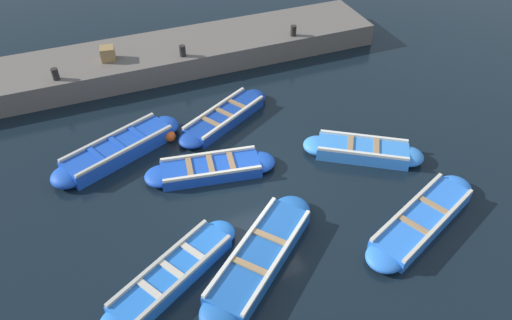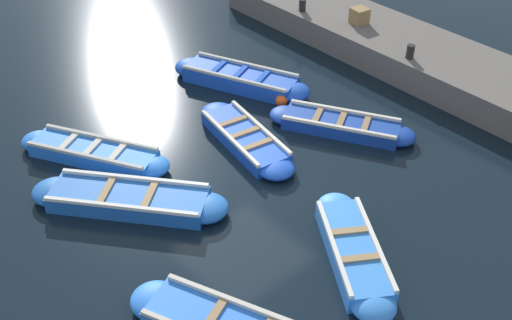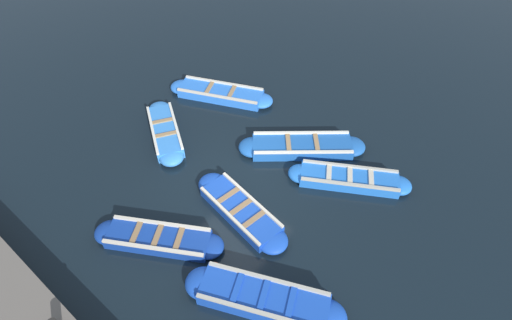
{
  "view_description": "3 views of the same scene",
  "coord_description": "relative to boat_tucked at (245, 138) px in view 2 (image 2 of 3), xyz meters",
  "views": [
    {
      "loc": [
        8.45,
        -3.07,
        8.41
      ],
      "look_at": [
        -0.46,
        0.47,
        0.27
      ],
      "focal_mm": 35.0,
      "sensor_mm": 36.0,
      "label": 1
    },
    {
      "loc": [
        6.22,
        7.66,
        7.8
      ],
      "look_at": [
        -0.35,
        0.1,
        0.15
      ],
      "focal_mm": 42.0,
      "sensor_mm": 36.0,
      "label": 2
    },
    {
      "loc": [
        -5.33,
        -4.98,
        8.91
      ],
      "look_at": [
        0.98,
        0.17,
        0.19
      ],
      "focal_mm": 28.0,
      "sensor_mm": 36.0,
      "label": 3
    }
  ],
  "objects": [
    {
      "name": "ground_plane",
      "position": [
        0.69,
        0.66,
        -0.15
      ],
      "size": [
        120.0,
        120.0,
        0.0
      ],
      "primitive_type": "plane",
      "color": "black"
    },
    {
      "name": "boat_tucked",
      "position": [
        0.0,
        0.0,
        0.0
      ],
      "size": [
        1.32,
        3.39,
        0.36
      ],
      "color": "#1947B7",
      "rests_on": "ground"
    },
    {
      "name": "boat_near_quay",
      "position": [
        2.8,
        -1.7,
        0.01
      ],
      "size": [
        2.37,
        3.4,
        0.38
      ],
      "color": "blue",
      "rests_on": "ground"
    },
    {
      "name": "boat_bow_out",
      "position": [
        -1.99,
        1.04,
        0.0
      ],
      "size": [
        2.34,
        3.31,
        0.36
      ],
      "color": "navy",
      "rests_on": "ground"
    },
    {
      "name": "boat_centre",
      "position": [
        0.8,
        3.9,
        0.02
      ],
      "size": [
        2.31,
        3.03,
        0.41
      ],
      "color": "#3884E0",
      "rests_on": "ground"
    },
    {
      "name": "boat_far_corner",
      "position": [
        3.03,
        0.1,
        0.01
      ],
      "size": [
        3.18,
        3.57,
        0.39
      ],
      "color": "#1E59AD",
      "rests_on": "ground"
    },
    {
      "name": "boat_end_of_row",
      "position": [
        -1.55,
        -2.02,
        0.05
      ],
      "size": [
        2.25,
        3.77,
        0.46
      ],
      "color": "#1947B7",
      "rests_on": "ground"
    },
    {
      "name": "quay_wall",
      "position": [
        -5.71,
        0.66,
        0.21
      ],
      "size": [
        2.41,
        13.58,
        0.73
      ],
      "color": "#605951",
      "rests_on": "ground"
    },
    {
      "name": "bollard_north",
      "position": [
        -4.85,
        -3.17,
        0.75
      ],
      "size": [
        0.2,
        0.2,
        0.35
      ],
      "primitive_type": "cylinder",
      "color": "black",
      "rests_on": "quay_wall"
    },
    {
      "name": "bollard_mid_north",
      "position": [
        -4.85,
        0.66,
        0.75
      ],
      "size": [
        0.2,
        0.2,
        0.35
      ],
      "primitive_type": "cylinder",
      "color": "black",
      "rests_on": "quay_wall"
    },
    {
      "name": "wooden_crate",
      "position": [
        -5.47,
        -1.55,
        0.79
      ],
      "size": [
        0.48,
        0.48,
        0.42
      ],
      "primitive_type": "cube",
      "rotation": [
        0.0,
        0.0,
        1.42
      ],
      "color": "olive",
      "rests_on": "quay_wall"
    },
    {
      "name": "buoy_orange_near",
      "position": [
        -1.68,
        -0.62,
        -0.0
      ],
      "size": [
        0.3,
        0.3,
        0.3
      ],
      "primitive_type": "sphere",
      "color": "#E05119",
      "rests_on": "ground"
    }
  ]
}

